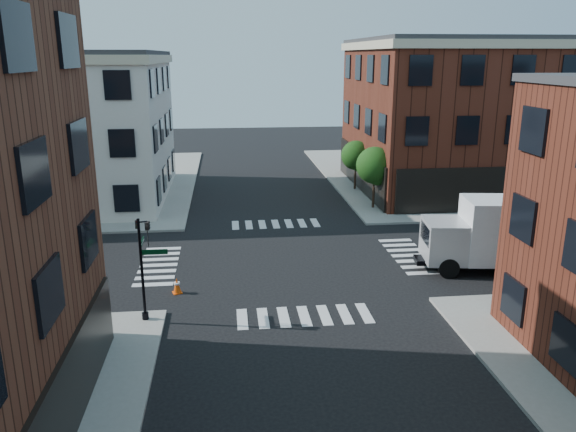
# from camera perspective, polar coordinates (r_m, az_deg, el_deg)

# --- Properties ---
(ground) EXTENTS (120.00, 120.00, 0.00)m
(ground) POSITION_cam_1_polar(r_m,az_deg,el_deg) (31.24, -0.12, -4.52)
(ground) COLOR black
(ground) RESTS_ON ground
(sidewalk_ne) EXTENTS (30.00, 30.00, 0.15)m
(sidewalk_ne) POSITION_cam_1_polar(r_m,az_deg,el_deg) (56.67, 19.08, 4.04)
(sidewalk_ne) COLOR gray
(sidewalk_ne) RESTS_ON ground
(sidewalk_nw) EXTENTS (30.00, 30.00, 0.15)m
(sidewalk_nw) POSITION_cam_1_polar(r_m,az_deg,el_deg) (54.26, -25.42, 2.87)
(sidewalk_nw) COLOR gray
(sidewalk_nw) RESTS_ON ground
(building_ne) EXTENTS (25.00, 16.00, 12.00)m
(building_ne) POSITION_cam_1_polar(r_m,az_deg,el_deg) (51.17, 21.54, 9.35)
(building_ne) COLOR #4A1D12
(building_ne) RESTS_ON ground
(building_nw) EXTENTS (22.00, 16.00, 11.00)m
(building_nw) POSITION_cam_1_polar(r_m,az_deg,el_deg) (48.09, -25.78, 7.92)
(building_nw) COLOR silver
(building_nw) RESTS_ON ground
(tree_near) EXTENTS (2.69, 2.69, 4.49)m
(tree_near) POSITION_cam_1_polar(r_m,az_deg,el_deg) (41.25, 8.88, 4.92)
(tree_near) COLOR black
(tree_near) RESTS_ON ground
(tree_far) EXTENTS (2.43, 2.43, 4.07)m
(tree_far) POSITION_cam_1_polar(r_m,az_deg,el_deg) (47.02, 6.98, 5.98)
(tree_far) COLOR black
(tree_far) RESTS_ON ground
(signal_pole) EXTENTS (1.29, 1.24, 4.60)m
(signal_pole) POSITION_cam_1_polar(r_m,az_deg,el_deg) (24.09, -14.48, -4.16)
(signal_pole) COLOR black
(signal_pole) RESTS_ON ground
(box_truck) EXTENTS (8.76, 3.63, 3.87)m
(box_truck) POSITION_cam_1_polar(r_m,az_deg,el_deg) (31.37, 21.52, -1.71)
(box_truck) COLOR silver
(box_truck) RESTS_ON ground
(traffic_cone) EXTENTS (0.54, 0.54, 0.78)m
(traffic_cone) POSITION_cam_1_polar(r_m,az_deg,el_deg) (27.48, -11.21, -6.96)
(traffic_cone) COLOR #F2510A
(traffic_cone) RESTS_ON ground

